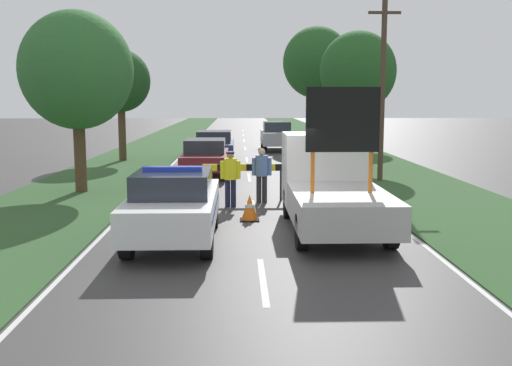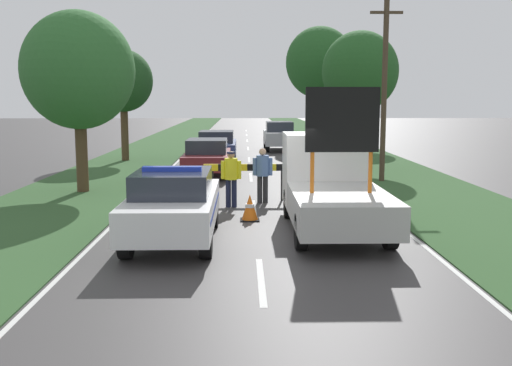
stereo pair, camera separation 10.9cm
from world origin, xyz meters
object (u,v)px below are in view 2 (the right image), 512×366
(traffic_cone_near_police, at_px, (250,208))
(roadside_tree_mid_right, at_px, (78,71))
(roadside_tree_near_left, at_px, (360,72))
(roadside_tree_near_right, at_px, (320,63))
(police_car, at_px, (174,204))
(police_officer, at_px, (231,174))
(queued_car_wagon_maroon, at_px, (207,156))
(pedestrian_civilian, at_px, (263,171))
(queued_car_sedan_silver, at_px, (279,136))
(utility_pole, at_px, (384,86))
(roadside_tree_far_left, at_px, (123,81))
(traffic_cone_centre_front, at_px, (198,198))
(roadside_tree_mid_left, at_px, (356,71))
(road_barrier, at_px, (247,171))
(queued_car_hatch_blue, at_px, (217,145))
(work_truck, at_px, (331,184))

(traffic_cone_near_police, distance_m, roadside_tree_mid_right, 8.23)
(roadside_tree_near_left, bearing_deg, roadside_tree_near_right, 90.47)
(police_car, relative_size, police_officer, 2.87)
(queued_car_wagon_maroon, bearing_deg, pedestrian_civilian, 107.32)
(queued_car_sedan_silver, relative_size, utility_pole, 0.64)
(roadside_tree_near_right, bearing_deg, queued_car_sedan_silver, -130.82)
(roadside_tree_near_left, bearing_deg, roadside_tree_far_left, 160.82)
(traffic_cone_centre_front, distance_m, utility_pole, 9.19)
(traffic_cone_centre_front, relative_size, roadside_tree_far_left, 0.12)
(roadside_tree_near_left, distance_m, roadside_tree_mid_left, 11.76)
(roadside_tree_mid_right, relative_size, utility_pole, 0.86)
(roadside_tree_near_right, xyz_separation_m, roadside_tree_far_left, (-10.93, -9.24, -1.44))
(utility_pole, bearing_deg, roadside_tree_mid_left, 83.23)
(queued_car_sedan_silver, bearing_deg, traffic_cone_near_police, 84.49)
(roadside_tree_near_left, bearing_deg, traffic_cone_near_police, -113.99)
(road_barrier, relative_size, roadside_tree_near_left, 0.44)
(police_officer, distance_m, pedestrian_civilian, 1.16)
(traffic_cone_near_police, relative_size, roadside_tree_far_left, 0.12)
(queued_car_sedan_silver, bearing_deg, road_barrier, 83.43)
(police_car, relative_size, queued_car_hatch_blue, 1.05)
(police_car, bearing_deg, roadside_tree_mid_left, 65.22)
(traffic_cone_near_police, bearing_deg, queued_car_hatch_blue, 95.69)
(roadside_tree_near_left, xyz_separation_m, utility_pole, (0.16, -3.91, -0.68))
(pedestrian_civilian, xyz_separation_m, utility_pole, (4.68, 4.55, 2.61))
(police_officer, bearing_deg, roadside_tree_near_right, -78.80)
(roadside_tree_mid_left, bearing_deg, police_car, -109.10)
(queued_car_sedan_silver, bearing_deg, roadside_tree_near_left, 106.51)
(roadside_tree_mid_left, distance_m, roadside_tree_far_left, 15.18)
(work_truck, distance_m, queued_car_wagon_maroon, 10.69)
(police_officer, height_order, roadside_tree_near_left, roadside_tree_near_left)
(police_car, relative_size, traffic_cone_centre_front, 6.92)
(queued_car_sedan_silver, xyz_separation_m, utility_pole, (3.08, -13.74, 2.69))
(traffic_cone_near_police, distance_m, roadside_tree_near_right, 25.15)
(road_barrier, height_order, queued_car_hatch_blue, queued_car_hatch_blue)
(queued_car_sedan_silver, bearing_deg, queued_car_wagon_maroon, 72.67)
(traffic_cone_near_police, distance_m, utility_pole, 9.37)
(roadside_tree_mid_left, bearing_deg, queued_car_wagon_maroon, -122.48)
(police_car, xyz_separation_m, pedestrian_civilian, (2.12, 4.88, 0.14))
(utility_pole, bearing_deg, police_officer, -136.96)
(roadside_tree_near_right, distance_m, roadside_tree_mid_left, 2.66)
(police_car, xyz_separation_m, roadside_tree_mid_right, (-3.87, 7.07, 3.19))
(police_officer, height_order, queued_car_sedan_silver, queued_car_sedan_silver)
(traffic_cone_centre_front, height_order, roadside_tree_near_left, roadside_tree_near_left)
(pedestrian_civilian, height_order, queued_car_sedan_silver, queued_car_sedan_silver)
(traffic_cone_centre_front, height_order, roadside_tree_mid_left, roadside_tree_mid_left)
(queued_car_wagon_maroon, bearing_deg, roadside_tree_mid_right, 48.13)
(traffic_cone_centre_front, relative_size, queued_car_wagon_maroon, 0.15)
(traffic_cone_centre_front, relative_size, utility_pole, 0.10)
(pedestrian_civilian, bearing_deg, roadside_tree_near_left, 59.85)
(road_barrier, height_order, queued_car_wagon_maroon, queued_car_wagon_maroon)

